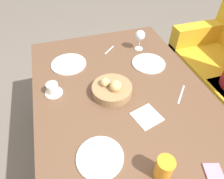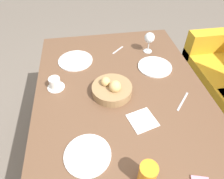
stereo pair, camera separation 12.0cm
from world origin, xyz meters
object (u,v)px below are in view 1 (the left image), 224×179
at_px(bread_basket, 112,89).
at_px(coffee_cup, 53,89).
at_px(plate_near_right, 100,157).
at_px(juice_glass, 164,168).
at_px(spoon_coffee, 109,50).
at_px(plate_near_left, 69,64).
at_px(wine_glass, 140,36).
at_px(plate_far_center, 149,63).
at_px(napkin, 147,117).
at_px(knife_silver, 181,94).

distance_m(bread_basket, coffee_cup, 0.35).
distance_m(plate_near_right, juice_glass, 0.29).
bearing_deg(juice_glass, plate_near_right, -122.57).
xyz_separation_m(juice_glass, spoon_coffee, (-0.99, 0.06, -0.06)).
relative_size(juice_glass, coffee_cup, 1.14).
xyz_separation_m(plate_near_left, wine_glass, (-0.04, 0.55, 0.11)).
bearing_deg(plate_near_left, plate_far_center, 73.78).
height_order(plate_near_left, juice_glass, juice_glass).
xyz_separation_m(bread_basket, plate_far_center, (-0.20, 0.34, -0.03)).
xyz_separation_m(bread_basket, napkin, (0.23, 0.13, -0.03)).
xyz_separation_m(coffee_cup, spoon_coffee, (-0.35, 0.46, -0.03)).
relative_size(plate_far_center, knife_silver, 1.79).
relative_size(plate_near_left, plate_near_right, 1.12).
bearing_deg(plate_near_right, spoon_coffee, 160.78).
bearing_deg(bread_basket, knife_silver, 71.62).
height_order(plate_near_right, knife_silver, plate_near_right).
xyz_separation_m(spoon_coffee, napkin, (0.68, 0.01, 0.00)).
height_order(plate_near_right, plate_far_center, same).
relative_size(plate_far_center, spoon_coffee, 2.34).
height_order(juice_glass, knife_silver, juice_glass).
relative_size(knife_silver, spoon_coffee, 1.31).
xyz_separation_m(bread_basket, juice_glass, (0.54, 0.06, 0.03)).
bearing_deg(juice_glass, plate_near_left, -163.07).
xyz_separation_m(plate_near_right, spoon_coffee, (-0.84, 0.29, -0.00)).
bearing_deg(napkin, coffee_cup, -125.30).
distance_m(plate_near_left, coffee_cup, 0.29).
relative_size(bread_basket, wine_glass, 1.55).
height_order(wine_glass, spoon_coffee, wine_glass).
height_order(bread_basket, plate_near_right, bread_basket).
relative_size(bread_basket, coffee_cup, 2.26).
xyz_separation_m(bread_basket, plate_near_left, (-0.36, -0.21, -0.03)).
bearing_deg(plate_far_center, spoon_coffee, -138.93).
height_order(plate_far_center, napkin, plate_far_center).
height_order(plate_far_center, coffee_cup, coffee_cup).
distance_m(wine_glass, knife_silver, 0.55).
bearing_deg(juice_glass, napkin, 167.60).
height_order(plate_near_left, wine_glass, wine_glass).
bearing_deg(juice_glass, knife_silver, 140.07).
relative_size(plate_far_center, coffee_cup, 2.21).
distance_m(plate_near_right, coffee_cup, 0.51).
distance_m(spoon_coffee, napkin, 0.68).
height_order(plate_near_right, coffee_cup, coffee_cup).
relative_size(coffee_cup, napkin, 0.64).
height_order(plate_near_left, napkin, plate_near_left).
xyz_separation_m(wine_glass, coffee_cup, (0.30, -0.68, -0.08)).
relative_size(wine_glass, coffee_cup, 1.46).
bearing_deg(bread_basket, spoon_coffee, 165.51).
relative_size(plate_near_left, napkin, 1.47).
xyz_separation_m(plate_far_center, wine_glass, (-0.20, 0.01, 0.11)).
bearing_deg(napkin, spoon_coffee, -178.97).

